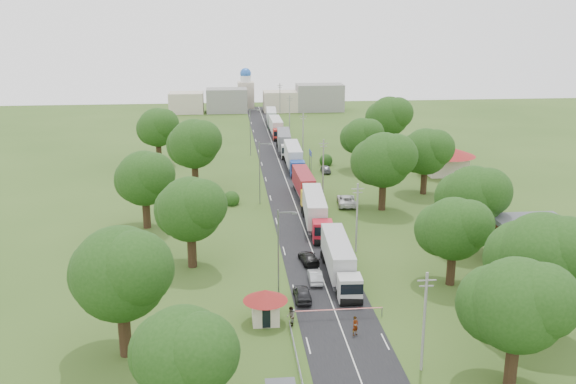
{
  "coord_description": "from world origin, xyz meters",
  "views": [
    {
      "loc": [
        -10.64,
        -82.23,
        29.75
      ],
      "look_at": [
        -1.43,
        10.86,
        3.0
      ],
      "focal_mm": 40.0,
      "sensor_mm": 36.0,
      "label": 1
    }
  ],
  "objects": [
    {
      "name": "truck_3",
      "position": [
        2.29,
        37.66,
        2.31
      ],
      "size": [
        3.01,
        15.74,
        4.36
      ],
      "color": "#193D97",
      "rests_on": "ground"
    },
    {
      "name": "pedestrian_booth",
      "position": [
        -4.8,
        -26.0,
        0.98
      ],
      "size": [
        0.82,
        1.01,
        1.95
      ],
      "primitive_type": "imported",
      "rotation": [
        0.0,
        0.0,
        -1.48
      ],
      "color": "gray",
      "rests_on": "ground"
    },
    {
      "name": "distant_town",
      "position": [
        0.68,
        110.0,
        3.49
      ],
      "size": [
        52.0,
        8.0,
        8.0
      ],
      "color": "gray",
      "rests_on": "ground"
    },
    {
      "name": "truck_4",
      "position": [
        1.91,
        52.67,
        2.25
      ],
      "size": [
        3.37,
        15.36,
        4.24
      ],
      "color": "silver",
      "rests_on": "ground"
    },
    {
      "name": "tree_3",
      "position": [
        19.99,
        -7.84,
        7.22
      ],
      "size": [
        8.8,
        8.8,
        11.07
      ],
      "color": "#382616",
      "rests_on": "ground"
    },
    {
      "name": "tree_13",
      "position": [
        -24.01,
        45.16,
        7.22
      ],
      "size": [
        8.8,
        8.8,
        11.07
      ],
      "color": "#382616",
      "rests_on": "ground"
    },
    {
      "name": "guard_rail",
      "position": [
        -5.0,
        -35.0,
        0.0
      ],
      "size": [
        0.1,
        17.0,
        1.7
      ],
      "primitive_type": null,
      "color": "slate",
      "rests_on": "ground"
    },
    {
      "name": "house_brick",
      "position": [
        26.0,
        -12.0,
        2.65
      ],
      "size": [
        8.6,
        6.6,
        5.2
      ],
      "color": "maroon",
      "rests_on": "ground"
    },
    {
      "name": "tree_5",
      "position": [
        21.99,
        18.16,
        7.22
      ],
      "size": [
        8.8,
        8.8,
        11.07
      ],
      "color": "#382616",
      "rests_on": "ground"
    },
    {
      "name": "lamp_1",
      "position": [
        -5.35,
        15.0,
        5.55
      ],
      "size": [
        2.03,
        0.22,
        10.0
      ],
      "color": "slate",
      "rests_on": "ground"
    },
    {
      "name": "truck_6",
      "position": [
        1.63,
        86.06,
        2.13
      ],
      "size": [
        3.08,
        14.52,
        4.01
      ],
      "color": "#2A703D",
      "rests_on": "ground"
    },
    {
      "name": "tree_9",
      "position": [
        -20.01,
        -29.83,
        7.85
      ],
      "size": [
        9.6,
        9.6,
        12.05
      ],
      "color": "#382616",
      "rests_on": "ground"
    },
    {
      "name": "lamp_2",
      "position": [
        -5.35,
        50.0,
        5.55
      ],
      "size": [
        2.03,
        0.22,
        10.0
      ],
      "color": "slate",
      "rests_on": "ground"
    },
    {
      "name": "tree_4",
      "position": [
        12.99,
        10.17,
        7.85
      ],
      "size": [
        9.6,
        9.6,
        12.05
      ],
      "color": "#382616",
      "rests_on": "ground"
    },
    {
      "name": "pole_4",
      "position": [
        5.5,
        77.0,
        4.68
      ],
      "size": [
        1.6,
        0.24,
        9.0
      ],
      "color": "gray",
      "rests_on": "ground"
    },
    {
      "name": "pole_1",
      "position": [
        5.5,
        -7.0,
        4.68
      ],
      "size": [
        1.6,
        0.24,
        9.0
      ],
      "color": "gray",
      "rests_on": "ground"
    },
    {
      "name": "pole_2",
      "position": [
        5.5,
        21.0,
        4.68
      ],
      "size": [
        1.6,
        0.24,
        9.0
      ],
      "color": "gray",
      "rests_on": "ground"
    },
    {
      "name": "church",
      "position": [
        -4.0,
        118.0,
        5.39
      ],
      "size": [
        5.0,
        5.0,
        12.3
      ],
      "color": "beige",
      "rests_on": "ground"
    },
    {
      "name": "pole_3",
      "position": [
        5.5,
        49.0,
        4.68
      ],
      "size": [
        1.6,
        0.24,
        9.0
      ],
      "color": "gray",
      "rests_on": "ground"
    },
    {
      "name": "tree_6",
      "position": [
        14.99,
        35.14,
        6.6
      ],
      "size": [
        8.0,
        8.0,
        10.1
      ],
      "color": "#382616",
      "rests_on": "ground"
    },
    {
      "name": "car_verge_far",
      "position": [
        8.0,
        33.91,
        0.7
      ],
      "size": [
        1.78,
        4.18,
        1.41
      ],
      "primitive_type": "imported",
      "rotation": [
        0.0,
        0.0,
        3.11
      ],
      "color": "#55575D",
      "rests_on": "ground"
    },
    {
      "name": "tree_7",
      "position": [
        23.99,
        50.17,
        7.85
      ],
      "size": [
        9.6,
        9.6,
        12.05
      ],
      "color": "#382616",
      "rests_on": "ground"
    },
    {
      "name": "pedestrian_near",
      "position": [
        1.06,
        -28.5,
        0.96
      ],
      "size": [
        0.83,
        0.77,
        1.91
      ],
      "primitive_type": "imported",
      "rotation": [
        0.0,
        0.0,
        0.59
      ],
      "color": "gray",
      "rests_on": "ground"
    },
    {
      "name": "tree_1",
      "position": [
        17.99,
        -29.83,
        7.85
      ],
      "size": [
        9.6,
        9.6,
        12.05
      ],
      "color": "#382616",
      "rests_on": "ground"
    },
    {
      "name": "ground",
      "position": [
        0.0,
        0.0,
        0.0
      ],
      "size": [
        260.0,
        260.0,
        0.0
      ],
      "primitive_type": "plane",
      "color": "#304C19",
      "rests_on": "ground"
    },
    {
      "name": "car_lane_mid",
      "position": [
        -1.0,
        -15.92,
        0.67
      ],
      "size": [
        1.53,
        4.09,
        1.34
      ],
      "primitive_type": "imported",
      "rotation": [
        0.0,
        0.0,
        3.11
      ],
      "color": "#A7AAAF",
      "rests_on": "ground"
    },
    {
      "name": "truck_1",
      "position": [
        1.69,
        3.19,
        2.32
      ],
      "size": [
        3.53,
        15.84,
        4.37
      ],
      "color": "#B31425",
      "rests_on": "ground"
    },
    {
      "name": "info_sign",
      "position": [
        5.2,
        35.0,
        3.0
      ],
      "size": [
        0.12,
        3.1,
        4.1
      ],
      "color": "slate",
      "rests_on": "ground"
    },
    {
      "name": "car_lane_front",
      "position": [
        -3.0,
        -20.42,
        0.74
      ],
      "size": [
        1.79,
        4.36,
        1.48
      ],
      "primitive_type": "imported",
      "rotation": [
        0.0,
        0.0,
        3.13
      ],
      "color": "black",
      "rests_on": "ground"
    },
    {
      "name": "road",
      "position": [
        0.0,
        20.0,
        0.0
      ],
      "size": [
        8.0,
        200.0,
        0.04
      ],
      "primitive_type": "cube",
      "color": "black",
      "rests_on": "ground"
    },
    {
      "name": "car_lane_rear",
      "position": [
        -1.0,
        -10.28,
        0.67
      ],
      "size": [
        2.43,
        4.84,
        1.35
      ],
      "primitive_type": "imported",
      "rotation": [
        0.0,
        0.0,
        3.26
      ],
      "color": "black",
      "rests_on": "ground"
    },
    {
      "name": "guard_booth",
      "position": [
        -7.2,
        -25.0,
        2.16
      ],
      "size": [
        4.4,
        4.4,
        3.45
      ],
      "color": "beige",
      "rests_on": "ground"
    },
    {
      "name": "tree_8",
      "position": [
        -14.01,
        -41.86,
        6.6
      ],
      "size": [
        8.0,
        8.0,
        10.1
      ],
      "color": "#382616",
      "rests_on": "ground"
    },
    {
      "name": "truck_2",
      "position": [
        1.95,
        18.04,
        2.1
      ],
      "size": [
        2.62,
        14.26,
        3.95
      ],
      "color": "yellow",
      "rests_on": "ground"
    },
    {
      "name": "lamp_0",
      "position": [
        -5.35,
        -20.0,
        5.55
      ],
      "size": [
        2.03,
        0.22,
        10.0
      ],
      "color": "slate",
      "rests_on": "ground"
    },
    {
      "name": "car_verge_near",
      "position": [
        8.0,
        12.79,
        0.84
      ],
      "size": [
        3.37,
        6.26,
        1.67
      ],
      "primitive_type": "imported",
      "rotation": [
        0.0,
        0.0,
        3.04
      ],
      "color": "silver",
      "rests_on": "ground"
    },
    {
      "name": "tree_11",
      "position": [
        -22.01,
        5.16,
        7.22
      ],
      "size": [
        8.8,
        8.8,
        11.07
      ],
      "color": "#382616",
      "rests_on": "ground"
    },
    {
      "name": "house_cream",
      "position": [
        30.0,
        30.0,
        3.64
      ],
      "size": [
        10.08,
        10.08,
        5.8
      ],
      "color": "beige",
      "rests_on": "ground"
    },
    {
      "name": "pole_5",
      "position": [
        5.5,
        105.0,
        4.68
      ],
      "size": [
        1.6,
        0.24,
        9.0
      ],
      "color": "gray",
      "rests_on": "ground"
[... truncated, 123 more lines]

